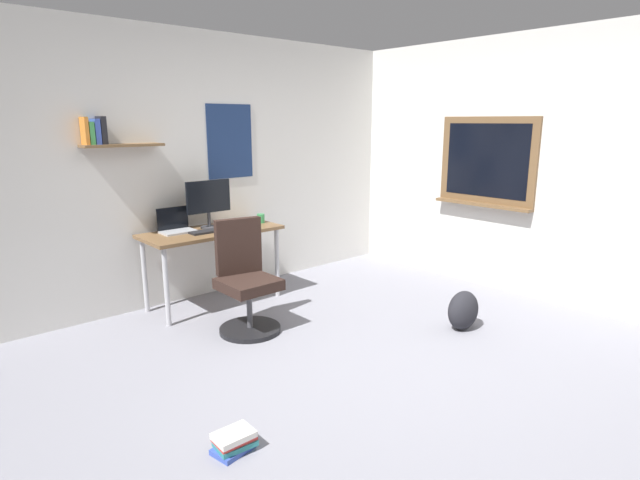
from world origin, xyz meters
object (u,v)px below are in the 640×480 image
(laptop, at_px, (176,226))
(computer_mouse, at_px, (235,226))
(monitor_primary, at_px, (209,200))
(keyboard, at_px, (209,231))
(backpack, at_px, (463,310))
(desk, at_px, (212,239))
(office_chair, at_px, (246,284))
(coffee_mug, at_px, (261,218))
(book_stack_on_floor, at_px, (234,441))

(laptop, height_order, computer_mouse, laptop)
(laptop, bearing_deg, monitor_primary, -8.38)
(keyboard, xyz_separation_m, backpack, (1.34, -1.90, -0.58))
(desk, height_order, backpack, desk)
(laptop, bearing_deg, keyboard, -43.00)
(office_chair, relative_size, computer_mouse, 9.13)
(keyboard, height_order, coffee_mug, coffee_mug)
(desk, distance_m, backpack, 2.40)
(keyboard, xyz_separation_m, coffee_mug, (0.62, 0.05, 0.04))
(monitor_primary, height_order, book_stack_on_floor, monitor_primary)
(laptop, xyz_separation_m, coffee_mug, (0.85, -0.16, -0.01))
(office_chair, relative_size, coffee_mug, 10.33)
(keyboard, relative_size, book_stack_on_floor, 1.55)
(laptop, height_order, monitor_primary, monitor_primary)
(laptop, xyz_separation_m, backpack, (1.57, -2.12, -0.62))
(office_chair, distance_m, computer_mouse, 0.83)
(monitor_primary, relative_size, computer_mouse, 4.46)
(monitor_primary, distance_m, coffee_mug, 0.58)
(office_chair, height_order, keyboard, office_chair)
(keyboard, bearing_deg, desk, 47.92)
(laptop, xyz_separation_m, keyboard, (0.23, -0.21, -0.04))
(desk, height_order, monitor_primary, monitor_primary)
(office_chair, height_order, computer_mouse, office_chair)
(desk, distance_m, computer_mouse, 0.25)
(desk, relative_size, monitor_primary, 2.82)
(computer_mouse, relative_size, coffee_mug, 1.13)
(office_chair, height_order, coffee_mug, office_chair)
(book_stack_on_floor, bearing_deg, monitor_primary, 62.71)
(keyboard, distance_m, backpack, 2.40)
(desk, bearing_deg, book_stack_on_floor, -117.61)
(monitor_primary, height_order, keyboard, monitor_primary)
(computer_mouse, distance_m, book_stack_on_floor, 2.52)
(computer_mouse, bearing_deg, keyboard, 180.00)
(backpack, bearing_deg, desk, 122.88)
(backpack, bearing_deg, keyboard, 125.20)
(monitor_primary, relative_size, book_stack_on_floor, 1.94)
(book_stack_on_floor, bearing_deg, coffee_mug, 51.53)
(desk, bearing_deg, backpack, -57.12)
(monitor_primary, bearing_deg, backpack, -58.97)
(office_chair, xyz_separation_m, backpack, (1.40, -1.23, -0.24))
(desk, bearing_deg, monitor_primary, 70.59)
(office_chair, height_order, book_stack_on_floor, office_chair)
(office_chair, distance_m, monitor_primary, 1.04)
(office_chair, xyz_separation_m, coffee_mug, (0.67, 0.72, 0.38))
(keyboard, height_order, book_stack_on_floor, keyboard)
(backpack, distance_m, book_stack_on_floor, 2.39)
(office_chair, bearing_deg, backpack, -41.38)
(desk, xyz_separation_m, computer_mouse, (0.21, -0.07, 0.10))
(laptop, relative_size, coffee_mug, 3.37)
(book_stack_on_floor, bearing_deg, computer_mouse, 57.09)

